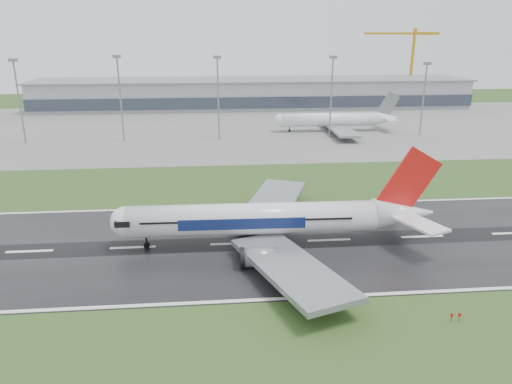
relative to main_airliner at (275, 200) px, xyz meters
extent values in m
plane|color=#284619|center=(11.53, 0.98, -9.62)|extent=(520.00, 520.00, 0.00)
cube|color=black|center=(11.53, 0.98, -9.57)|extent=(400.00, 45.00, 0.10)
cube|color=slate|center=(11.53, 125.98, -9.58)|extent=(400.00, 130.00, 0.08)
cube|color=#91939B|center=(11.53, 185.98, -2.12)|extent=(240.00, 36.00, 15.00)
cylinder|color=gray|center=(-84.65, 100.98, 5.65)|extent=(0.64, 0.64, 30.55)
cylinder|color=gray|center=(-47.09, 100.98, 6.21)|extent=(0.64, 0.64, 31.67)
cylinder|color=gray|center=(-9.60, 100.98, 6.00)|extent=(0.64, 0.64, 31.24)
cylinder|color=gray|center=(35.42, 100.98, 5.91)|extent=(0.64, 0.64, 31.08)
cylinder|color=gray|center=(73.66, 100.98, 4.62)|extent=(0.64, 0.64, 28.49)
camera|label=1|loc=(-11.58, -87.49, 31.44)|focal=33.38mm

